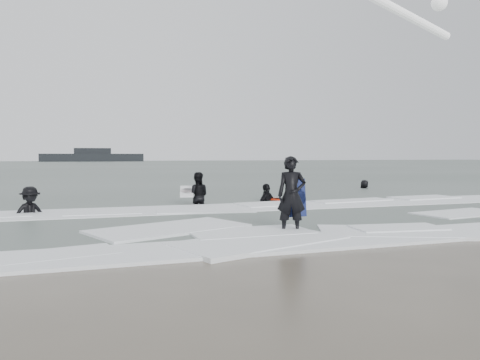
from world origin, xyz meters
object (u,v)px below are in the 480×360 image
object	(u,v)px
surfer_right_far	(365,189)
vessel_horizon	(93,157)
surfer_right_near	(267,202)
surfer_centre	(291,234)
surfer_breaker	(30,216)
surfer_wading	(197,206)

from	to	relation	value
surfer_right_far	vessel_horizon	world-z (taller)	vessel_horizon
surfer_right_far	surfer_right_near	bearing A→B (deg)	1.84
surfer_centre	vessel_horizon	size ratio (longest dim) A/B	0.06
surfer_centre	surfer_breaker	size ratio (longest dim) A/B	1.08
surfer_wading	surfer_right_near	size ratio (longest dim) A/B	0.96
surfer_right_near	vessel_horizon	distance (m)	136.35
surfer_breaker	vessel_horizon	world-z (taller)	vessel_horizon
surfer_wading	surfer_right_near	xyz separation A→B (m)	(3.02, 0.44, 0.00)
surfer_right_near	vessel_horizon	bearing A→B (deg)	-121.71
surfer_right_near	surfer_breaker	bearing A→B (deg)	-22.78
surfer_centre	surfer_right_near	xyz separation A→B (m)	(2.26, 7.43, 0.00)
surfer_breaker	vessel_horizon	size ratio (longest dim) A/B	0.06
surfer_wading	vessel_horizon	world-z (taller)	vessel_horizon
surfer_wading	surfer_right_far	distance (m)	12.33
surfer_wading	surfer_right_far	xyz separation A→B (m)	(10.99, 5.58, 0.00)
surfer_right_near	vessel_horizon	world-z (taller)	vessel_horizon
surfer_wading	surfer_right_far	world-z (taller)	surfer_wading
surfer_wading	vessel_horizon	distance (m)	136.71
surfer_wading	surfer_breaker	distance (m)	5.87
surfer_breaker	surfer_right_far	bearing A→B (deg)	-4.24
vessel_horizon	surfer_wading	bearing A→B (deg)	-89.01
surfer_breaker	surfer_right_far	xyz separation A→B (m)	(16.72, 6.87, 0.00)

